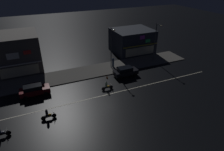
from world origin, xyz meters
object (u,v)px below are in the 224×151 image
Objects in this scene: streetlamp_east at (156,39)px; motorcycle_opposite_lane at (1,133)px; pedestrian_on_sidewalk at (113,62)px; traffic_cone at (107,77)px; parked_car_trailing at (34,90)px; motorcycle_lead at (48,115)px; motorcycle_following at (107,86)px; parked_car_near_kerb at (125,71)px; streetlamp_mid at (111,45)px.

streetlamp_east is 30.29m from motorcycle_opposite_lane.
streetlamp_east is at bearing -116.66° from pedestrian_on_sidewalk.
streetlamp_east is 13.79× the size of traffic_cone.
pedestrian_on_sidewalk is 15.22m from parked_car_trailing.
motorcycle_following is (9.41, 3.47, 0.00)m from motorcycle_lead.
motorcycle_lead is 12.91m from traffic_cone.
motorcycle_opposite_lane is at bearing 21.08° from parked_car_near_kerb.
pedestrian_on_sidewalk reaches higher than motorcycle_following.
motorcycle_following is (-13.25, -6.58, -3.95)m from streetlamp_east.
traffic_cone is at bearing -147.29° from motorcycle_opposite_lane.
streetlamp_east is (9.42, -0.39, -0.06)m from streetlamp_mid.
motorcycle_lead reaches higher than traffic_cone.
streetlamp_east is at bearing -157.18° from parked_car_near_kerb.
streetlamp_east is at bearing -151.99° from motorcycle_opposite_lane.
parked_car_trailing is (-14.30, -3.90, -3.77)m from streetlamp_mid.
streetlamp_mid is at bearing -164.75° from parked_car_trailing.
pedestrian_on_sidewalk is at bearing -81.84° from parked_car_near_kerb.
motorcycle_opposite_lane is (-19.45, -7.50, -0.24)m from parked_car_near_kerb.
parked_car_near_kerb is at bearing -147.39° from motorcycle_lead.
streetlamp_mid is 5.54m from parked_car_near_kerb.
parked_car_trailing is 10.92m from motorcycle_following.
motorcycle_following is at bearing -112.61° from traffic_cone.
parked_car_near_kerb is at bearing 31.01° from motorcycle_following.
parked_car_trailing is 11.95m from traffic_cone.
parked_car_trailing is 6.62m from motorcycle_lead.
streetlamp_mid is at bearing 55.67° from traffic_cone.
streetlamp_east is 3.99× the size of motorcycle_lead.
streetlamp_east is 9.90m from parked_car_near_kerb.
traffic_cone is at bearing 119.06° from pedestrian_on_sidewalk.
streetlamp_mid is at bearing -76.31° from parked_car_near_kerb.
motorcycle_following is at bearing 163.69° from parked_car_trailing.
parked_car_near_kerb is (-8.46, -3.56, -3.71)m from streetlamp_east.
streetlamp_mid is 8.90m from motorcycle_following.
streetlamp_east is 1.76× the size of parked_car_trailing.
motorcycle_following is at bearing -153.59° from streetlamp_east.
pedestrian_on_sidewalk is 3.53× the size of traffic_cone.
streetlamp_east is 15.31m from motorcycle_following.
pedestrian_on_sidewalk is at bearing 176.82° from streetlamp_east.
parked_car_trailing reaches higher than motorcycle_opposite_lane.
parked_car_near_kerb and parked_car_trailing have the same top height.
traffic_cone is (11.93, 0.43, -0.59)m from parked_car_trailing.
streetlamp_mid is 3.62m from pedestrian_on_sidewalk.
traffic_cone is (16.12, 7.97, -0.36)m from motorcycle_opposite_lane.
streetlamp_east is 25.10m from motorcycle_lead.
parked_car_near_kerb reaches higher than motorcycle_following.
traffic_cone is (10.87, 6.96, -0.36)m from motorcycle_lead.
pedestrian_on_sidewalk reaches higher than motorcycle_lead.
streetlamp_mid is at bearing -133.70° from motorcycle_lead.
motorcycle_lead is (1.06, -6.53, -0.24)m from parked_car_trailing.
parked_car_near_kerb is 2.26× the size of motorcycle_lead.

